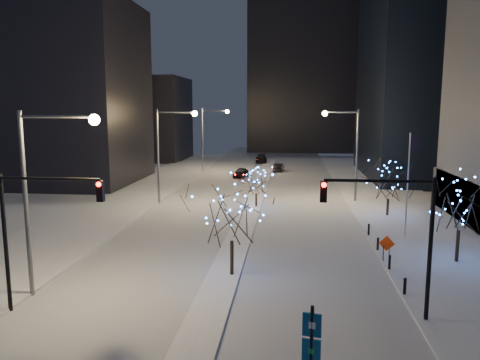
# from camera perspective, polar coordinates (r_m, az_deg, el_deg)

# --- Properties ---
(ground) EXTENTS (160.00, 160.00, 0.00)m
(ground) POSITION_cam_1_polar(r_m,az_deg,el_deg) (23.59, -4.17, -16.71)
(ground) COLOR white
(ground) RESTS_ON ground
(road) EXTENTS (20.00, 130.00, 0.02)m
(road) POSITION_cam_1_polar(r_m,az_deg,el_deg) (56.98, 2.15, -1.46)
(road) COLOR #B2B7C1
(road) RESTS_ON ground
(median) EXTENTS (2.00, 80.00, 0.15)m
(median) POSITION_cam_1_polar(r_m,az_deg,el_deg) (52.06, 1.76, -2.36)
(median) COLOR silver
(median) RESTS_ON ground
(east_sidewalk) EXTENTS (10.00, 90.00, 0.15)m
(east_sidewalk) POSITION_cam_1_polar(r_m,az_deg,el_deg) (43.58, 20.82, -5.16)
(east_sidewalk) COLOR silver
(east_sidewalk) RESTS_ON ground
(west_sidewalk) EXTENTS (8.00, 90.00, 0.15)m
(west_sidewalk) POSITION_cam_1_polar(r_m,az_deg,el_deg) (45.81, -17.06, -4.30)
(west_sidewalk) COLOR silver
(west_sidewalk) RESTS_ON ground
(filler_west_near) EXTENTS (22.00, 18.00, 24.00)m
(filler_west_near) POSITION_cam_1_polar(r_m,az_deg,el_deg) (68.81, -21.77, 9.72)
(filler_west_near) COLOR black
(filler_west_near) RESTS_ON ground
(filler_west_far) EXTENTS (18.00, 16.00, 16.00)m
(filler_west_far) POSITION_cam_1_polar(r_m,az_deg,el_deg) (95.75, -12.11, 7.32)
(filler_west_far) COLOR black
(filler_west_far) RESTS_ON ground
(horizon_block) EXTENTS (24.00, 14.00, 42.00)m
(horizon_block) POSITION_cam_1_polar(r_m,az_deg,el_deg) (113.47, 7.45, 14.22)
(horizon_block) COLOR black
(horizon_block) RESTS_ON ground
(street_lamp_w_near) EXTENTS (4.40, 0.56, 10.00)m
(street_lamp_w_near) POSITION_cam_1_polar(r_m,az_deg,el_deg) (26.54, -22.86, 0.20)
(street_lamp_w_near) COLOR #595E66
(street_lamp_w_near) RESTS_ON ground
(street_lamp_w_mid) EXTENTS (4.40, 0.56, 10.00)m
(street_lamp_w_mid) POSITION_cam_1_polar(r_m,az_deg,el_deg) (49.76, -8.83, 4.49)
(street_lamp_w_mid) COLOR #595E66
(street_lamp_w_mid) RESTS_ON ground
(street_lamp_w_far) EXTENTS (4.40, 0.56, 10.00)m
(street_lamp_w_far) POSITION_cam_1_polar(r_m,az_deg,el_deg) (74.15, -3.82, 5.96)
(street_lamp_w_far) COLOR #595E66
(street_lamp_w_far) RESTS_ON ground
(street_lamp_east) EXTENTS (3.90, 0.56, 10.00)m
(street_lamp_east) POSITION_cam_1_polar(r_m,az_deg,el_deg) (51.43, 13.10, 4.45)
(street_lamp_east) COLOR #595E66
(street_lamp_east) RESTS_ON ground
(traffic_signal_west) EXTENTS (5.26, 0.43, 7.00)m
(traffic_signal_west) POSITION_cam_1_polar(r_m,az_deg,el_deg) (24.90, -23.85, -4.47)
(traffic_signal_west) COLOR black
(traffic_signal_west) RESTS_ON ground
(traffic_signal_east) EXTENTS (5.26, 0.43, 7.00)m
(traffic_signal_east) POSITION_cam_1_polar(r_m,az_deg,el_deg) (23.13, 18.61, -5.15)
(traffic_signal_east) COLOR black
(traffic_signal_east) RESTS_ON ground
(flagpoles) EXTENTS (1.35, 2.60, 8.00)m
(flagpoles) POSITION_cam_1_polar(r_m,az_deg,el_deg) (39.69, 19.90, 0.52)
(flagpoles) COLOR silver
(flagpoles) RESTS_ON east_sidewalk
(bollards) EXTENTS (0.16, 12.16, 0.90)m
(bollards) POSITION_cam_1_polar(r_m,az_deg,el_deg) (32.97, 17.07, -8.44)
(bollards) COLOR black
(bollards) RESTS_ON east_sidewalk
(car_near) EXTENTS (2.27, 4.35, 1.41)m
(car_near) POSITION_cam_1_polar(r_m,az_deg,el_deg) (68.71, 0.11, 0.90)
(car_near) COLOR black
(car_near) RESTS_ON ground
(car_mid) EXTENTS (1.75, 4.07, 1.30)m
(car_mid) POSITION_cam_1_polar(r_m,az_deg,el_deg) (75.61, 4.72, 1.55)
(car_mid) COLOR black
(car_mid) RESTS_ON ground
(car_far) EXTENTS (2.35, 5.19, 1.48)m
(car_far) POSITION_cam_1_polar(r_m,az_deg,el_deg) (87.27, 2.60, 2.60)
(car_far) COLOR black
(car_far) RESTS_ON ground
(holiday_tree_median_near) EXTENTS (5.82, 5.82, 6.20)m
(holiday_tree_median_near) POSITION_cam_1_polar(r_m,az_deg,el_deg) (27.84, -1.02, -3.74)
(holiday_tree_median_near) COLOR black
(holiday_tree_median_near) RESTS_ON median
(holiday_tree_median_far) EXTENTS (4.45, 4.45, 4.20)m
(holiday_tree_median_far) POSITION_cam_1_polar(r_m,az_deg,el_deg) (47.64, 2.00, -0.10)
(holiday_tree_median_far) COLOR black
(holiday_tree_median_far) RESTS_ON median
(holiday_tree_plaza_near) EXTENTS (5.86, 5.86, 5.73)m
(holiday_tree_plaza_near) POSITION_cam_1_polar(r_m,az_deg,el_deg) (33.45, 25.28, -2.84)
(holiday_tree_plaza_near) COLOR black
(holiday_tree_plaza_near) RESTS_ON east_sidewalk
(holiday_tree_plaza_far) EXTENTS (4.71, 4.71, 5.25)m
(holiday_tree_plaza_far) POSITION_cam_1_polar(r_m,az_deg,el_deg) (45.66, 17.69, -0.14)
(holiday_tree_plaza_far) COLOR black
(holiday_tree_plaza_far) RESTS_ON east_sidewalk
(wayfinding_sign) EXTENTS (0.64, 0.21, 3.61)m
(wayfinding_sign) POSITION_cam_1_polar(r_m,az_deg,el_deg) (16.93, 8.70, -19.27)
(wayfinding_sign) COLOR black
(wayfinding_sign) RESTS_ON ground
(construction_sign) EXTENTS (1.02, 0.32, 1.72)m
(construction_sign) POSITION_cam_1_polar(r_m,az_deg,el_deg) (32.42, 17.44, -7.67)
(construction_sign) COLOR black
(construction_sign) RESTS_ON east_sidewalk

